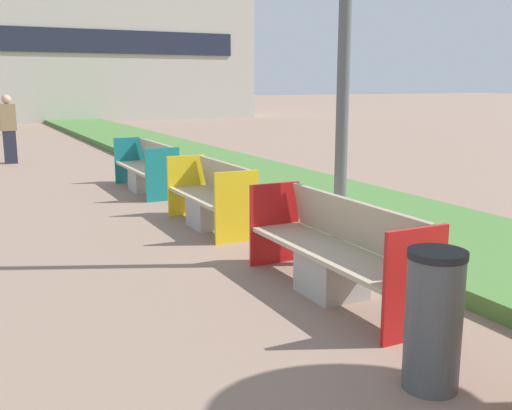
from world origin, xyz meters
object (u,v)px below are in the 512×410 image
object	(u,v)px
bench_yellow_frame	(212,202)
pedestrian_walking	(8,129)
bench_teal_frame	(147,172)
litter_bin	(433,320)
bench_red_frame	(335,257)

from	to	relation	value
bench_yellow_frame	pedestrian_walking	size ratio (longest dim) A/B	1.10
bench_teal_frame	litter_bin	world-z (taller)	litter_bin
pedestrian_walking	bench_teal_frame	bearing A→B (deg)	-69.71
bench_teal_frame	pedestrian_walking	xyz separation A→B (m)	(-2.02, 5.45, 0.52)
bench_red_frame	bench_yellow_frame	bearing A→B (deg)	90.11
bench_red_frame	bench_yellow_frame	size ratio (longest dim) A/B	1.25
bench_teal_frame	pedestrian_walking	bearing A→B (deg)	110.29
bench_red_frame	litter_bin	size ratio (longest dim) A/B	2.47
bench_red_frame	pedestrian_walking	bearing A→B (deg)	99.63
bench_yellow_frame	bench_teal_frame	size ratio (longest dim) A/B	0.85
litter_bin	pedestrian_walking	world-z (taller)	pedestrian_walking
litter_bin	pedestrian_walking	distance (m)	13.83
pedestrian_walking	bench_red_frame	bearing A→B (deg)	-80.37
bench_red_frame	bench_yellow_frame	xyz separation A→B (m)	(-0.01, 3.16, -0.01)
bench_red_frame	pedestrian_walking	distance (m)	12.07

